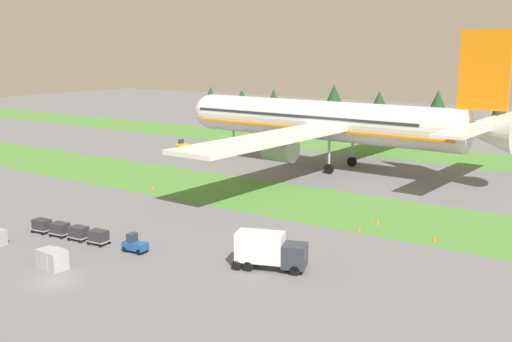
% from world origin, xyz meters
% --- Properties ---
extents(ground_plane, '(400.00, 400.00, 0.00)m').
position_xyz_m(ground_plane, '(0.00, 0.00, 0.00)').
color(ground_plane, slate).
extents(grass_strip_near, '(320.00, 17.61, 0.01)m').
position_xyz_m(grass_strip_near, '(0.00, 37.77, 0.00)').
color(grass_strip_near, '#4C8438').
rests_on(grass_strip_near, ground).
extents(grass_strip_far, '(320.00, 17.61, 0.01)m').
position_xyz_m(grass_strip_far, '(0.00, 84.98, 0.00)').
color(grass_strip_far, '#4C8438').
rests_on(grass_strip_far, ground).
extents(airliner, '(61.32, 75.59, 23.45)m').
position_xyz_m(airliner, '(-4.66, 61.30, 8.41)').
color(airliner, silver).
rests_on(airliner, ground).
extents(baggage_tug, '(2.70, 1.52, 1.97)m').
position_xyz_m(baggage_tug, '(-0.03, 9.93, 0.81)').
color(baggage_tug, '#1E4C8E').
rests_on(baggage_tug, ground).
extents(cargo_dolly_lead, '(2.32, 1.69, 1.55)m').
position_xyz_m(cargo_dolly_lead, '(-5.04, 9.49, 0.92)').
color(cargo_dolly_lead, '#A3A3A8').
rests_on(cargo_dolly_lead, ground).
extents(cargo_dolly_second, '(2.32, 1.69, 1.55)m').
position_xyz_m(cargo_dolly_second, '(-7.93, 9.24, 0.92)').
color(cargo_dolly_second, '#A3A3A8').
rests_on(cargo_dolly_second, ground).
extents(cargo_dolly_third, '(2.32, 1.69, 1.55)m').
position_xyz_m(cargo_dolly_third, '(-10.82, 8.99, 0.92)').
color(cargo_dolly_third, '#A3A3A8').
rests_on(cargo_dolly_third, ground).
extents(cargo_dolly_fourth, '(2.32, 1.69, 1.55)m').
position_xyz_m(cargo_dolly_fourth, '(-13.70, 8.73, 0.92)').
color(cargo_dolly_fourth, '#A3A3A8').
rests_on(cargo_dolly_fourth, ground).
extents(catering_truck, '(7.32, 4.53, 3.58)m').
position_xyz_m(catering_truck, '(14.19, 13.64, 1.95)').
color(catering_truck, '#2D333D').
rests_on(catering_truck, ground).
extents(pushback_tractor, '(2.65, 1.41, 1.97)m').
position_xyz_m(pushback_tractor, '(-40.24, 62.88, 0.81)').
color(pushback_tractor, yellow).
rests_on(pushback_tractor, ground).
extents(ground_crew_marshaller, '(0.36, 0.54, 1.74)m').
position_xyz_m(ground_crew_marshaller, '(12.56, 15.29, 0.95)').
color(ground_crew_marshaller, black).
rests_on(ground_crew_marshaller, ground).
extents(uld_container_1, '(2.20, 1.86, 1.75)m').
position_xyz_m(uld_container_1, '(-2.58, 2.16, 0.88)').
color(uld_container_1, '#A3A3A8').
rests_on(uld_container_1, ground).
extents(uld_container_2, '(2.15, 1.80, 1.63)m').
position_xyz_m(uld_container_2, '(-3.31, 2.67, 0.81)').
color(uld_container_2, '#A3A3A8').
rests_on(uld_container_2, ground).
extents(uld_container_3, '(2.09, 1.72, 1.74)m').
position_xyz_m(uld_container_3, '(-3.78, 2.21, 0.87)').
color(uld_container_3, '#A3A3A8').
rests_on(uld_container_3, ground).
extents(taxiway_marker_0, '(0.44, 0.44, 0.63)m').
position_xyz_m(taxiway_marker_0, '(24.30, 31.14, 0.31)').
color(taxiway_marker_0, orange).
rests_on(taxiway_marker_0, ground).
extents(taxiway_marker_1, '(0.44, 0.44, 0.54)m').
position_xyz_m(taxiway_marker_1, '(16.54, 33.66, 0.27)').
color(taxiway_marker_1, orange).
rests_on(taxiway_marker_1, ground).
extents(taxiway_marker_2, '(0.44, 0.44, 0.46)m').
position_xyz_m(taxiway_marker_2, '(15.85, 29.97, 0.23)').
color(taxiway_marker_2, orange).
rests_on(taxiway_marker_2, ground).
extents(taxiway_marker_3, '(0.44, 0.44, 0.46)m').
position_xyz_m(taxiway_marker_3, '(-18.72, 31.87, 0.23)').
color(taxiway_marker_3, orange).
rests_on(taxiway_marker_3, ground).
extents(distant_tree_line, '(172.82, 9.95, 12.38)m').
position_xyz_m(distant_tree_line, '(4.39, 124.71, 7.00)').
color(distant_tree_line, '#4C3823').
rests_on(distant_tree_line, ground).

